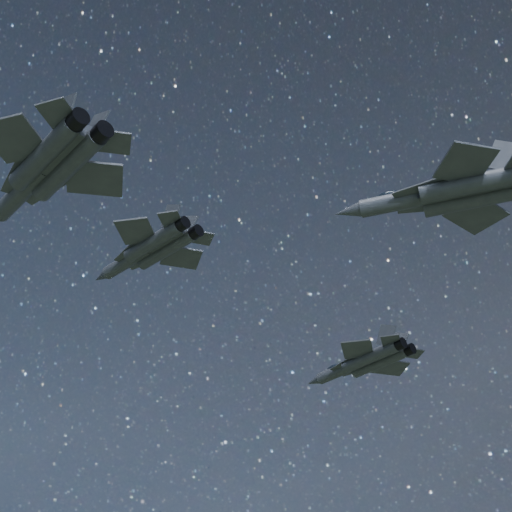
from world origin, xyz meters
The scene contains 4 objects.
jet_lead centered at (-11.05, -4.98, 151.17)m, with size 15.96×11.24×4.04m.
jet_left centered at (-1.36, 19.80, 145.41)m, with size 15.09×10.58×3.81m.
jet_right centered at (-5.13, -22.96, 146.60)m, with size 19.25×13.24×4.83m.
jet_slot centered at (17.87, 5.53, 150.61)m, with size 19.94×13.30×5.06m.
Camera 1 is at (41.16, -53.98, 99.94)m, focal length 60.00 mm.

